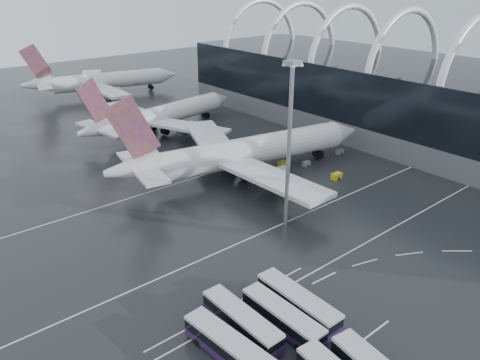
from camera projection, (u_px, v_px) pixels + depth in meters
ground at (341, 246)px, 79.62m from camera, size 420.00×420.00×0.00m
terminal at (433, 102)px, 125.17m from camera, size 42.00×160.00×34.90m
lane_marking_near at (351, 251)px, 78.21m from camera, size 120.00×0.25×0.01m
lane_marking_mid at (291, 220)px, 88.04m from camera, size 120.00×0.25×0.01m
lane_marking_far at (204, 175)px, 107.68m from camera, size 120.00×0.25×0.01m
bus_bay_line_north at (232, 305)px, 65.56m from camera, size 28.00×0.25×0.01m
airliner_main at (242, 153)px, 105.32m from camera, size 63.98×55.34×21.73m
airliner_gate_b at (160, 116)px, 134.66m from camera, size 54.93×48.83×19.10m
airliner_gate_c at (101, 82)px, 175.87m from camera, size 56.99×51.72×20.42m
bus_row_near_a at (228, 346)px, 55.89m from camera, size 4.04×13.28×3.22m
bus_row_near_b at (242, 321)px, 60.00m from camera, size 3.15×12.99×3.20m
bus_row_near_c at (282, 317)px, 60.64m from camera, size 3.11×12.81×3.15m
bus_row_near_d at (298, 303)px, 63.22m from camera, size 3.45×13.51×3.31m
floodlight_mast at (290, 127)px, 79.09m from camera, size 2.29×2.29×29.86m
gse_cart_belly_a at (337, 176)px, 105.44m from camera, size 2.48×1.47×1.35m
gse_cart_belly_b at (306, 164)px, 112.70m from camera, size 1.97×1.16×1.07m
gse_cart_belly_c at (284, 191)px, 98.23m from camera, size 2.47×1.46×1.35m
gse_cart_belly_d at (340, 152)px, 120.10m from camera, size 2.04×1.20×1.11m
gse_cart_belly_e at (283, 164)px, 112.30m from camera, size 2.24×1.32×1.22m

